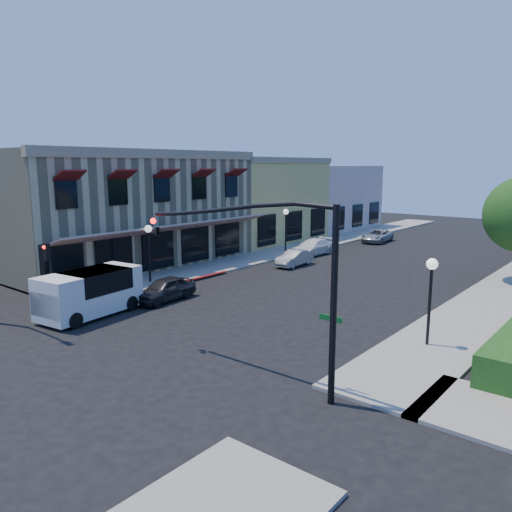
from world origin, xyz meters
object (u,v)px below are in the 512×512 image
Objects in this scene: parked_car_a at (165,289)px; lamppost_left_far at (286,219)px; secondary_signal at (49,263)px; white_van at (89,290)px; parked_car_d at (377,236)px; lamppost_left_near at (149,239)px; parked_car_c at (313,247)px; signal_mast_arm at (275,262)px; parked_car_b at (294,258)px; lamppost_right_near at (431,280)px; street_name_sign at (330,340)px.

lamppost_left_far is at bearing 98.53° from parked_car_a.
lamppost_left_far is at bearing 91.39° from secondary_signal.
white_van is 1.21× the size of parked_car_d.
parked_car_d is (3.28, 24.00, -2.15)m from lamppost_left_near.
parked_car_d is (0.98, 9.47, -0.04)m from parked_car_c.
lamppost_left_far is 3.17m from parked_car_c.
secondary_signal is 2.78m from white_van.
signal_mast_arm is 19.89m from parked_car_b.
lamppost_right_near reaches higher than parked_car_b.
white_van reaches higher than parked_car_b.
lamppost_left_near is 1.00× the size of lamppost_left_far.
lamppost_right_near is 20.77m from parked_car_c.
lamppost_left_far is at bearing 98.53° from white_van.
parked_car_d reaches higher than parked_car_b.
parked_car_c is (-13.70, 20.33, -1.07)m from street_name_sign.
lamppost_right_near is at bearing 23.39° from white_van.
street_name_sign is 5.98m from lamppost_right_near.
signal_mast_arm reaches higher than parked_car_d.
signal_mast_arm reaches higher than lamppost_right_near.
parked_car_a is (0.69, 4.05, -0.62)m from white_van.
parked_car_c is at bearing 12.92° from lamppost_left_far.
lamppost_right_near reaches higher than street_name_sign.
parked_car_c is (2.30, 0.53, -2.11)m from lamppost_left_far.
white_van is (2.51, 0.54, -1.07)m from secondary_signal.
lamppost_left_near and lamppost_left_far have the same top height.
white_van is (3.01, -6.05, -1.49)m from lamppost_left_near.
lamppost_right_near reaches higher than parked_car_a.
lamppost_left_near is at bearing -96.36° from parked_car_c.
lamppost_left_near is (-16.00, 5.80, 1.04)m from street_name_sign.
secondary_signal is at bearing -88.61° from lamppost_left_far.
parked_car_a is (3.70, -2.00, -2.11)m from lamppost_left_near.
lamppost_left_far reaches higher than parked_car_d.
street_name_sign is 12.92m from parked_car_a.
lamppost_left_near is 6.92m from white_van.
signal_mast_arm is 1.86× the size of parked_car_c.
signal_mast_arm is 2.24× the size of lamppost_left_far.
lamppost_right_near is at bearing -65.19° from parked_car_d.
parked_car_d is at bearing 89.70° from parked_car_b.
parked_car_a reaches higher than parked_car_c.
secondary_signal is 0.97× the size of parked_car_b.
parked_car_b is at bearing 85.51° from parked_car_a.
lamppost_right_near is at bearing 4.07° from parked_car_a.
lamppost_left_far is (0.00, 14.00, 0.00)m from lamppost_left_near.
lamppost_left_near is at bearing 155.63° from signal_mast_arm.
parked_car_a is 26.00m from parked_car_d.
signal_mast_arm is at bearing -156.80° from street_name_sign.
lamppost_left_near is 0.70× the size of white_van.
parked_car_d is (-11.08, 30.50, -3.50)m from signal_mast_arm.
lamppost_right_near is at bearing -42.02° from parked_car_c.
signal_mast_arm is 2.24× the size of lamppost_right_near.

